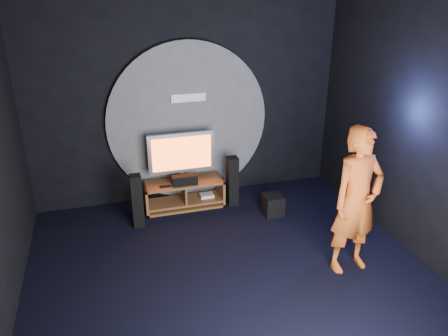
{
  "coord_description": "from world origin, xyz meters",
  "views": [
    {
      "loc": [
        -1.36,
        -4.2,
        3.4
      ],
      "look_at": [
        0.19,
        1.05,
        1.05
      ],
      "focal_mm": 35.0,
      "sensor_mm": 36.0,
      "label": 1
    }
  ],
  "objects_px": {
    "tower_speaker_left": "(137,201)",
    "player": "(357,201)",
    "tv": "(182,155)",
    "media_console": "(184,196)",
    "tower_speaker_right": "(232,181)",
    "subwoofer": "(273,205)"
  },
  "relations": [
    {
      "from": "tower_speaker_left",
      "to": "player",
      "type": "bearing_deg",
      "value": -35.81
    },
    {
      "from": "tv",
      "to": "tower_speaker_left",
      "type": "relative_size",
      "value": 1.27
    },
    {
      "from": "player",
      "to": "tower_speaker_left",
      "type": "bearing_deg",
      "value": 137.53
    },
    {
      "from": "media_console",
      "to": "tower_speaker_left",
      "type": "height_order",
      "value": "tower_speaker_left"
    },
    {
      "from": "tower_speaker_right",
      "to": "player",
      "type": "height_order",
      "value": "player"
    },
    {
      "from": "tv",
      "to": "subwoofer",
      "type": "bearing_deg",
      "value": -29.1
    },
    {
      "from": "tv",
      "to": "subwoofer",
      "type": "distance_m",
      "value": 1.64
    },
    {
      "from": "player",
      "to": "subwoofer",
      "type": "bearing_deg",
      "value": 98.58
    },
    {
      "from": "tower_speaker_left",
      "to": "subwoofer",
      "type": "xyz_separation_m",
      "value": [
        2.07,
        -0.25,
        -0.25
      ]
    },
    {
      "from": "tv",
      "to": "subwoofer",
      "type": "relative_size",
      "value": 3.22
    },
    {
      "from": "subwoofer",
      "to": "player",
      "type": "relative_size",
      "value": 0.17
    },
    {
      "from": "tower_speaker_left",
      "to": "player",
      "type": "distance_m",
      "value": 3.11
    },
    {
      "from": "media_console",
      "to": "tower_speaker_right",
      "type": "relative_size",
      "value": 1.54
    },
    {
      "from": "tv",
      "to": "player",
      "type": "height_order",
      "value": "player"
    },
    {
      "from": "media_console",
      "to": "tower_speaker_right",
      "type": "height_order",
      "value": "tower_speaker_right"
    },
    {
      "from": "tv",
      "to": "player",
      "type": "xyz_separation_m",
      "value": [
        1.71,
        -2.27,
        0.06
      ]
    },
    {
      "from": "tv",
      "to": "subwoofer",
      "type": "xyz_separation_m",
      "value": [
        1.29,
        -0.72,
        -0.72
      ]
    },
    {
      "from": "media_console",
      "to": "tv",
      "type": "xyz_separation_m",
      "value": [
        -0.01,
        0.07,
        0.69
      ]
    },
    {
      "from": "media_console",
      "to": "tower_speaker_left",
      "type": "bearing_deg",
      "value": -152.86
    },
    {
      "from": "subwoofer",
      "to": "player",
      "type": "distance_m",
      "value": 1.79
    },
    {
      "from": "tower_speaker_left",
      "to": "media_console",
      "type": "bearing_deg",
      "value": 27.14
    },
    {
      "from": "media_console",
      "to": "subwoofer",
      "type": "bearing_deg",
      "value": -26.9
    }
  ]
}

